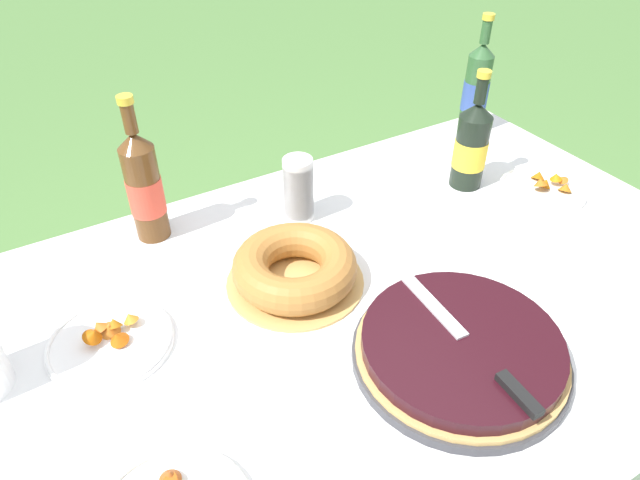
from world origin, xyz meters
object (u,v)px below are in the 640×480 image
Objects in this scene: cup_stack at (298,189)px; snack_plate_near at (110,340)px; cider_bottle_green at (476,88)px; snack_plate_left at (544,188)px; berry_tart at (460,350)px; bundt_cake at (295,268)px; cider_bottle_amber at (144,187)px; juice_bottle_red at (471,146)px; serving_knife at (474,347)px.

snack_plate_near is (-0.50, -0.18, -0.07)m from cup_stack.
cider_bottle_green reaches higher than snack_plate_left.
cup_stack is at bearing 93.36° from berry_tart.
berry_tart is 1.34× the size of bundt_cake.
cider_bottle_green is 1.59× the size of snack_plate_left.
cider_bottle_amber reaches higher than snack_plate_left.
berry_tart is 1.26× the size of juice_bottle_red.
snack_plate_left is (1.11, -0.04, -0.00)m from snack_plate_near.
juice_bottle_red is at bearing 47.02° from berry_tart.
juice_bottle_red is (0.45, -0.09, 0.03)m from cup_stack.
cider_bottle_amber reaches higher than serving_knife.
cider_bottle_green is at bearing 46.51° from berry_tart.
cider_bottle_green reaches higher than cider_bottle_amber.
bundt_cake is 1.79× the size of cup_stack.
snack_plate_left is at bearing -20.25° from cup_stack.
snack_plate_near is at bearing 146.07° from berry_tart.
bundt_cake is at bearing -3.55° from snack_plate_near.
juice_bottle_red reaches higher than serving_knife.
cider_bottle_green is 1.49× the size of snack_plate_near.
snack_plate_near is (-0.54, 0.36, -0.02)m from berry_tart.
bundt_cake is 0.89m from cider_bottle_green.
serving_knife is 1.08× the size of cider_bottle_green.
cider_bottle_green reaches higher than snack_plate_near.
cup_stack reaches higher than serving_knife.
snack_plate_near is at bearing 176.45° from bundt_cake.
bundt_cake is at bearing 26.57° from serving_knife.
juice_bottle_red is (0.78, -0.20, -0.02)m from cider_bottle_amber.
cider_bottle_amber is at bearing 161.02° from cup_stack.
cup_stack is 0.35m from cider_bottle_amber.
cider_bottle_amber is 0.37m from snack_plate_near.
bundt_cake is at bearing -120.97° from cup_stack.
cider_bottle_green is 1.01× the size of cider_bottle_amber.
berry_tart is 0.65m from snack_plate_near.
juice_bottle_red reaches higher than snack_plate_left.
berry_tart and snack_plate_near have the same top height.
berry_tart is 0.37m from bundt_cake.
cider_bottle_green is 1.01m from cider_bottle_amber.
cider_bottle_green is at bearing 1.83° from cider_bottle_amber.
juice_bottle_red reaches higher than berry_tart.
serving_knife is 2.31× the size of cup_stack.
snack_plate_near is at bearing -174.53° from juice_bottle_red.
snack_plate_left is at bearing 29.20° from berry_tart.
cup_stack reaches higher than snack_plate_left.
cup_stack is at bearing 168.69° from juice_bottle_red.
snack_plate_left is at bearing -2.10° from snack_plate_near.
serving_knife is 0.66m from snack_plate_near.
cup_stack is at bearing -168.05° from cider_bottle_green.
serving_knife is 1.29× the size of bundt_cake.
cider_bottle_amber reaches higher than cup_stack.
berry_tart is 0.55m from cup_stack.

